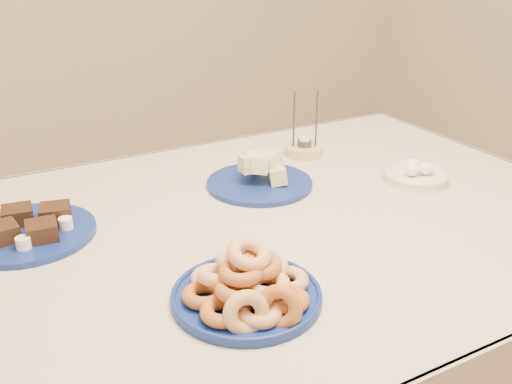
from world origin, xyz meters
The scene contains 6 objects.
dining_table centered at (0.00, 0.00, 0.64)m, with size 1.71×1.11×0.75m.
donut_platter centered at (-0.13, -0.26, 0.78)m, with size 0.34×0.34×0.12m.
melon_plate centered at (0.14, 0.18, 0.78)m, with size 0.36×0.36×0.09m.
brownie_plate centered at (-0.43, 0.18, 0.77)m, with size 0.34×0.34×0.05m.
candle_holder centered at (0.36, 0.32, 0.77)m, with size 0.15×0.15×0.19m.
egg_bowl centered at (0.51, 0.01, 0.77)m, with size 0.18×0.18×0.06m.
Camera 1 is at (-0.52, -1.00, 1.33)m, focal length 40.00 mm.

